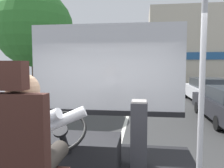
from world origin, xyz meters
TOP-DOWN VIEW (x-y plane):
  - ground at (0.00, 8.80)m, footprint 18.00×44.00m
  - bus_driver at (-0.23, -0.44)m, footprint 0.76×0.59m
  - steering_console at (-0.23, 0.64)m, footprint 1.10×1.00m
  - handrail_pole at (1.04, -0.18)m, footprint 0.04×0.04m
  - fare_box at (0.55, 0.78)m, footprint 0.20×0.26m
  - windshield_panel at (0.00, 1.62)m, footprint 2.50×0.08m
  - street_tree at (-4.38, 7.95)m, footprint 3.54×3.54m
  - shop_building at (6.75, 19.79)m, footprint 11.15×4.67m
  - parked_car_white at (4.25, 11.35)m, footprint 1.95×4.41m

SIDE VIEW (x-z plane):
  - ground at x=0.00m, z-range -0.05..0.00m
  - parked_car_white at x=4.25m, z-range 0.02..1.40m
  - steering_console at x=-0.23m, z-range 0.65..1.44m
  - fare_box at x=0.55m, z-range 0.83..1.68m
  - bus_driver at x=-0.23m, z-range 1.18..1.95m
  - handrail_pole at x=1.04m, z-range 0.83..2.92m
  - windshield_panel at x=0.00m, z-range 1.13..2.61m
  - shop_building at x=6.75m, z-range 0.00..7.17m
  - street_tree at x=-4.38m, z-range 0.99..6.55m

